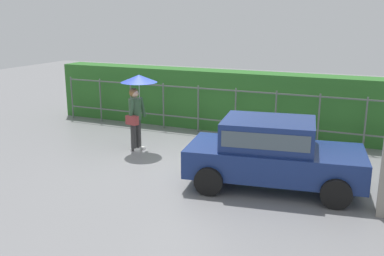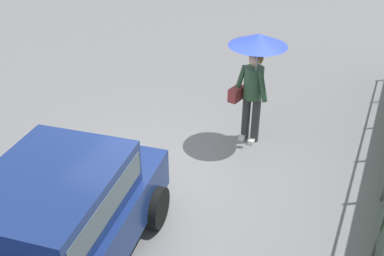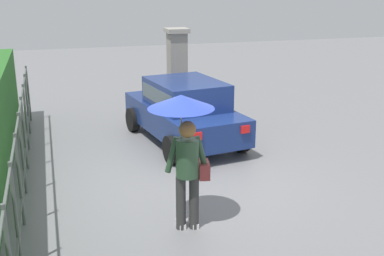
{
  "view_description": "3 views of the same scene",
  "coord_description": "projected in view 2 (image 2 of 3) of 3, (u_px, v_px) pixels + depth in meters",
  "views": [
    {
      "loc": [
        4.31,
        -9.22,
        3.6
      ],
      "look_at": [
        0.13,
        0.3,
        0.91
      ],
      "focal_mm": 40.71,
      "sensor_mm": 36.0,
      "label": 1
    },
    {
      "loc": [
        5.13,
        2.72,
        4.45
      ],
      "look_at": [
        -0.01,
        0.33,
        1.07
      ],
      "focal_mm": 41.7,
      "sensor_mm": 36.0,
      "label": 2
    },
    {
      "loc": [
        -8.11,
        2.57,
        3.64
      ],
      "look_at": [
        0.36,
        0.0,
        0.94
      ],
      "focal_mm": 45.02,
      "sensor_mm": 36.0,
      "label": 3
    }
  ],
  "objects": [
    {
      "name": "ground_plane",
      "position": [
        174.0,
        180.0,
        7.27
      ],
      "size": [
        40.0,
        40.0,
        0.0
      ],
      "primitive_type": "plane",
      "color": "slate"
    },
    {
      "name": "pedestrian",
      "position": [
        255.0,
        64.0,
        7.51
      ],
      "size": [
        0.98,
        0.98,
        2.08
      ],
      "rotation": [
        0.0,
        0.0,
        -0.2
      ],
      "color": "#333333",
      "rests_on": "ground"
    },
    {
      "name": "car",
      "position": [
        52.0,
        226.0,
        5.2
      ],
      "size": [
        3.92,
        2.3,
        1.48
      ],
      "rotation": [
        0.0,
        0.0,
        0.15
      ],
      "color": "navy",
      "rests_on": "ground"
    }
  ]
}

